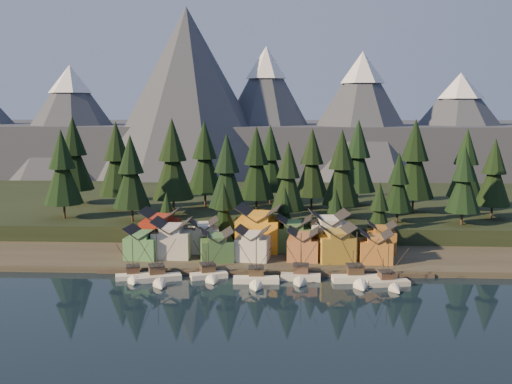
{
  "coord_description": "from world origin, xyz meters",
  "views": [
    {
      "loc": [
        4.49,
        -115.69,
        39.52
      ],
      "look_at": [
        -2.49,
        30.0,
        17.79
      ],
      "focal_mm": 40.0,
      "sensor_mm": 36.0,
      "label": 1
    }
  ],
  "objects_px": {
    "boat_6": "(390,278)",
    "house_back_0": "(160,228)",
    "boat_3": "(256,275)",
    "boat_5": "(358,273)",
    "boat_1": "(158,273)",
    "boat_0": "(133,271)",
    "boat_2": "(210,269)",
    "house_back_1": "(203,234)",
    "house_front_1": "(172,237)",
    "house_front_0": "(143,242)",
    "boat_4": "(301,271)"
  },
  "relations": [
    {
      "from": "boat_5",
      "to": "house_front_0",
      "type": "distance_m",
      "value": 54.44
    },
    {
      "from": "house_back_0",
      "to": "house_back_1",
      "type": "xyz_separation_m",
      "value": [
        12.11,
        -3.04,
        -0.98
      ]
    },
    {
      "from": "boat_1",
      "to": "house_front_0",
      "type": "distance_m",
      "value": 17.28
    },
    {
      "from": "house_back_1",
      "to": "boat_0",
      "type": "bearing_deg",
      "value": -133.51
    },
    {
      "from": "boat_1",
      "to": "house_back_1",
      "type": "distance_m",
      "value": 24.48
    },
    {
      "from": "boat_1",
      "to": "boat_5",
      "type": "height_order",
      "value": "boat_5"
    },
    {
      "from": "house_back_1",
      "to": "house_front_1",
      "type": "bearing_deg",
      "value": -151.6
    },
    {
      "from": "boat_0",
      "to": "boat_4",
      "type": "height_order",
      "value": "boat_4"
    },
    {
      "from": "boat_1",
      "to": "boat_5",
      "type": "bearing_deg",
      "value": -17.31
    },
    {
      "from": "boat_4",
      "to": "house_front_0",
      "type": "distance_m",
      "value": 41.78
    },
    {
      "from": "boat_4",
      "to": "house_front_1",
      "type": "bearing_deg",
      "value": 159.25
    },
    {
      "from": "boat_1",
      "to": "boat_4",
      "type": "relative_size",
      "value": 1.0
    },
    {
      "from": "house_back_0",
      "to": "boat_2",
      "type": "bearing_deg",
      "value": -53.55
    },
    {
      "from": "boat_6",
      "to": "house_back_1",
      "type": "bearing_deg",
      "value": 141.77
    },
    {
      "from": "boat_4",
      "to": "boat_5",
      "type": "relative_size",
      "value": 0.95
    },
    {
      "from": "boat_2",
      "to": "boat_1",
      "type": "bearing_deg",
      "value": 175.78
    },
    {
      "from": "boat_5",
      "to": "house_back_1",
      "type": "xyz_separation_m",
      "value": [
        -38.25,
        21.7,
        3.75
      ]
    },
    {
      "from": "boat_5",
      "to": "house_back_0",
      "type": "height_order",
      "value": "house_back_0"
    },
    {
      "from": "boat_3",
      "to": "boat_6",
      "type": "relative_size",
      "value": 1.1
    },
    {
      "from": "boat_2",
      "to": "boat_5",
      "type": "xyz_separation_m",
      "value": [
        33.95,
        -1.53,
        0.03
      ]
    },
    {
      "from": "boat_4",
      "to": "house_front_1",
      "type": "xyz_separation_m",
      "value": [
        -32.39,
        14.64,
        4.23
      ]
    },
    {
      "from": "house_back_0",
      "to": "boat_6",
      "type": "bearing_deg",
      "value": -24.08
    },
    {
      "from": "house_back_0",
      "to": "boat_0",
      "type": "bearing_deg",
      "value": -91.39
    },
    {
      "from": "boat_6",
      "to": "house_back_0",
      "type": "bearing_deg",
      "value": 144.49
    },
    {
      "from": "boat_1",
      "to": "boat_4",
      "type": "distance_m",
      "value": 32.53
    },
    {
      "from": "boat_1",
      "to": "house_front_1",
      "type": "relative_size",
      "value": 1.23
    },
    {
      "from": "boat_3",
      "to": "house_back_0",
      "type": "bearing_deg",
      "value": 133.62
    },
    {
      "from": "boat_6",
      "to": "boat_2",
      "type": "bearing_deg",
      "value": 164.43
    },
    {
      "from": "boat_0",
      "to": "boat_5",
      "type": "height_order",
      "value": "boat_5"
    },
    {
      "from": "boat_1",
      "to": "house_back_0",
      "type": "xyz_separation_m",
      "value": [
        -5.0,
        26.14,
        4.89
      ]
    },
    {
      "from": "boat_2",
      "to": "boat_6",
      "type": "distance_m",
      "value": 41.01
    },
    {
      "from": "boat_1",
      "to": "boat_3",
      "type": "bearing_deg",
      "value": -19.68
    },
    {
      "from": "boat_3",
      "to": "boat_4",
      "type": "height_order",
      "value": "boat_4"
    },
    {
      "from": "boat_3",
      "to": "boat_5",
      "type": "distance_m",
      "value": 23.04
    },
    {
      "from": "boat_0",
      "to": "boat_2",
      "type": "height_order",
      "value": "boat_2"
    },
    {
      "from": "boat_5",
      "to": "boat_6",
      "type": "distance_m",
      "value": 7.27
    },
    {
      "from": "boat_1",
      "to": "house_front_0",
      "type": "height_order",
      "value": "boat_1"
    },
    {
      "from": "house_back_1",
      "to": "house_front_0",
      "type": "bearing_deg",
      "value": -163.56
    },
    {
      "from": "boat_3",
      "to": "boat_1",
      "type": "bearing_deg",
      "value": 176.94
    },
    {
      "from": "house_front_1",
      "to": "house_back_1",
      "type": "bearing_deg",
      "value": 40.91
    },
    {
      "from": "boat_3",
      "to": "house_back_1",
      "type": "height_order",
      "value": "boat_3"
    },
    {
      "from": "boat_0",
      "to": "boat_3",
      "type": "height_order",
      "value": "boat_3"
    },
    {
      "from": "boat_2",
      "to": "boat_3",
      "type": "bearing_deg",
      "value": -34.66
    },
    {
      "from": "boat_4",
      "to": "boat_6",
      "type": "height_order",
      "value": "boat_4"
    },
    {
      "from": "boat_2",
      "to": "boat_0",
      "type": "bearing_deg",
      "value": 166.36
    },
    {
      "from": "boat_3",
      "to": "boat_5",
      "type": "xyz_separation_m",
      "value": [
        22.99,
        1.63,
        0.21
      ]
    },
    {
      "from": "boat_0",
      "to": "house_back_0",
      "type": "xyz_separation_m",
      "value": [
        1.12,
        24.73,
        5.0
      ]
    },
    {
      "from": "house_front_1",
      "to": "house_back_1",
      "type": "distance_m",
      "value": 9.31
    },
    {
      "from": "boat_5",
      "to": "boat_2",
      "type": "bearing_deg",
      "value": 172.94
    },
    {
      "from": "boat_0",
      "to": "house_front_1",
      "type": "height_order",
      "value": "house_front_1"
    }
  ]
}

